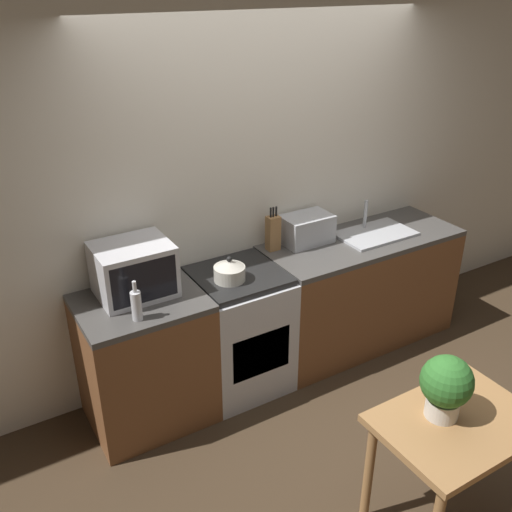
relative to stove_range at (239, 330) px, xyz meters
name	(u,v)px	position (x,y,z in m)	size (l,w,h in m)	color
ground_plane	(351,427)	(0.40, -0.79, -0.45)	(16.00, 16.00, 0.00)	#3D2D1E
wall_back	(262,191)	(0.40, 0.34, 0.85)	(10.00, 0.06, 2.60)	silver
counter_left_run	(146,360)	(-0.69, 0.00, 0.00)	(0.78, 0.62, 0.90)	brown
counter_right_run	(358,290)	(1.09, 0.00, 0.00)	(1.57, 0.62, 0.90)	brown
stove_range	(239,330)	(0.00, 0.00, 0.00)	(0.60, 0.62, 0.90)	silver
kettle	(229,270)	(-0.09, -0.05, 0.52)	(0.21, 0.21, 0.17)	beige
microwave	(134,270)	(-0.68, 0.10, 0.62)	(0.46, 0.38, 0.33)	silver
bottle	(136,305)	(-0.77, -0.19, 0.55)	(0.06, 0.06, 0.25)	silver
knife_block	(273,233)	(0.40, 0.19, 0.58)	(0.09, 0.07, 0.33)	#9E7042
toaster_oven	(307,229)	(0.68, 0.17, 0.56)	(0.37, 0.24, 0.21)	#ADAFB5
sink_basin	(375,233)	(1.20, 0.01, 0.47)	(0.59, 0.37, 0.24)	#ADAFB5
dining_table	(455,438)	(0.34, -1.61, 0.16)	(0.79, 0.57, 0.73)	#9E7042
potted_plant	(446,385)	(0.29, -1.54, 0.47)	(0.26, 0.26, 0.34)	beige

